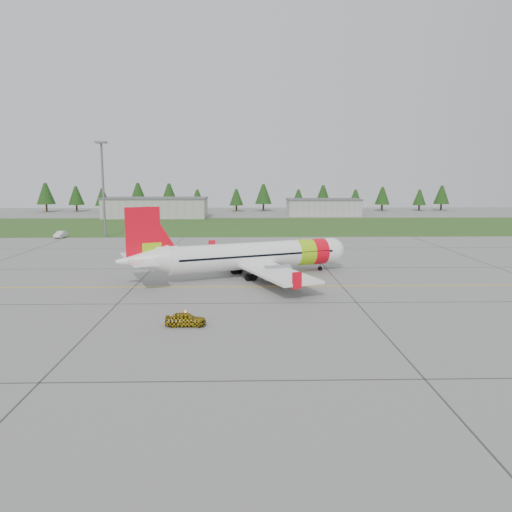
{
  "coord_description": "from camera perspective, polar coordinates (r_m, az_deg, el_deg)",
  "views": [
    {
      "loc": [
        -1.78,
        -50.61,
        13.13
      ],
      "look_at": [
        -0.3,
        11.33,
        3.18
      ],
      "focal_mm": 35.0,
      "sensor_mm": 36.0,
      "label": 1
    }
  ],
  "objects": [
    {
      "name": "grass_strip",
      "position": [
        133.27,
        -0.6,
        3.47
      ],
      "size": [
        320.0,
        50.0,
        0.03
      ],
      "primitive_type": "cube",
      "color": "#30561E",
      "rests_on": "ground"
    },
    {
      "name": "aircraft",
      "position": [
        65.5,
        -0.67,
        -0.0
      ],
      "size": [
        30.01,
        28.51,
        9.52
      ],
      "rotation": [
        0.0,
        0.0,
        0.38
      ],
      "color": "white",
      "rests_on": "ground"
    },
    {
      "name": "ground",
      "position": [
        52.32,
        0.63,
        -5.42
      ],
      "size": [
        320.0,
        320.0,
        0.0
      ],
      "primitive_type": "plane",
      "color": "gray",
      "rests_on": "ground"
    },
    {
      "name": "treeline",
      "position": [
        188.79,
        -0.83,
        6.65
      ],
      "size": [
        160.0,
        8.0,
        10.0
      ],
      "primitive_type": null,
      "color": "#1C3F14",
      "rests_on": "ground"
    },
    {
      "name": "taxi_guideline",
      "position": [
        60.09,
        0.36,
        -3.49
      ],
      "size": [
        120.0,
        0.25,
        0.02
      ],
      "primitive_type": "cube",
      "color": "gold",
      "rests_on": "ground"
    },
    {
      "name": "floodlight_mast",
      "position": [
        112.78,
        -17.05,
        7.13
      ],
      "size": [
        0.5,
        0.5,
        20.0
      ],
      "primitive_type": "cylinder",
      "color": "slate",
      "rests_on": "ground"
    },
    {
      "name": "hangar_west",
      "position": [
        163.38,
        -11.36,
        5.39
      ],
      "size": [
        32.0,
        14.0,
        6.0
      ],
      "primitive_type": "cube",
      "color": "#A8A8A3",
      "rests_on": "ground"
    },
    {
      "name": "follow_me_car",
      "position": [
        44.56,
        -8.09,
        -5.7
      ],
      "size": [
        1.25,
        1.47,
        3.61
      ],
      "primitive_type": "imported",
      "rotation": [
        0.0,
        0.0,
        1.55
      ],
      "color": "#E0B50C",
      "rests_on": "ground"
    },
    {
      "name": "hangar_east",
      "position": [
        171.05,
        7.68,
        5.51
      ],
      "size": [
        24.0,
        12.0,
        5.2
      ],
      "primitive_type": "cube",
      "color": "#A8A8A3",
      "rests_on": "ground"
    },
    {
      "name": "service_van",
      "position": [
        115.12,
        -21.46,
        3.03
      ],
      "size": [
        1.63,
        1.55,
        4.37
      ],
      "primitive_type": "imported",
      "rotation": [
        0.0,
        0.0,
        -0.08
      ],
      "color": "silver",
      "rests_on": "ground"
    }
  ]
}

